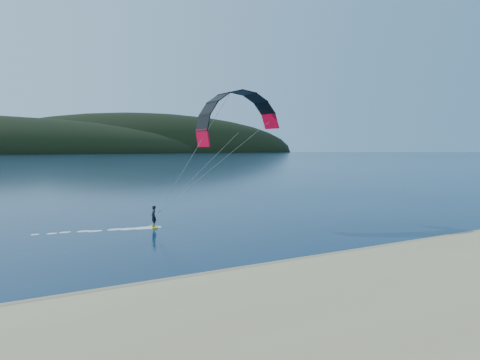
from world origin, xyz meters
name	(u,v)px	position (x,y,z in m)	size (l,w,h in m)	color
ground	(270,301)	(0.00, 0.00, 0.00)	(1800.00, 1800.00, 0.00)	#071D36
wet_sand	(224,276)	(0.00, 4.50, 0.05)	(220.00, 2.50, 0.10)	#846A4D
kitesurfer_near	(234,136)	(8.23, 17.72, 8.35)	(21.19, 7.45, 11.58)	yellow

